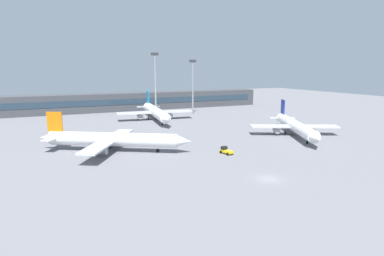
# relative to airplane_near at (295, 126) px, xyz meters

# --- Properties ---
(ground_plane) EXTENTS (400.00, 400.00, 0.00)m
(ground_plane) POSITION_rel_airplane_near_xyz_m (-32.92, 10.73, -3.03)
(ground_plane) COLOR slate
(terminal_building) EXTENTS (144.03, 12.13, 9.00)m
(terminal_building) POSITION_rel_airplane_near_xyz_m (-32.92, 84.98, 1.47)
(terminal_building) COLOR #3F4247
(terminal_building) RESTS_ON ground_plane
(airplane_near) EXTENTS (27.14, 37.62, 9.94)m
(airplane_near) POSITION_rel_airplane_near_xyz_m (0.00, 0.00, 0.00)
(airplane_near) COLOR silver
(airplane_near) RESTS_ON ground_plane
(airplane_mid) EXTENTS (36.28, 26.42, 9.99)m
(airplane_mid) POSITION_rel_airplane_near_xyz_m (-56.25, 4.04, 0.02)
(airplane_mid) COLOR silver
(airplane_mid) RESTS_ON ground_plane
(airplane_far) EXTENTS (31.72, 45.26, 11.18)m
(airplane_far) POSITION_rel_airplane_near_xyz_m (-31.26, 47.73, 0.38)
(airplane_far) COLOR white
(airplane_far) RESTS_ON ground_plane
(baggage_tug_yellow) EXTENTS (2.51, 3.86, 1.75)m
(baggage_tug_yellow) POSITION_rel_airplane_near_xyz_m (-31.10, -9.98, -2.23)
(baggage_tug_yellow) COLOR yellow
(baggage_tug_yellow) RESTS_ON ground_plane
(floodlight_tower_west) EXTENTS (3.20, 0.80, 25.16)m
(floodlight_tower_west) POSITION_rel_airplane_near_xyz_m (-9.89, 57.59, 11.56)
(floodlight_tower_west) COLOR gray
(floodlight_tower_west) RESTS_ON ground_plane
(floodlight_tower_east) EXTENTS (3.20, 0.80, 28.03)m
(floodlight_tower_east) POSITION_rel_airplane_near_xyz_m (-27.53, 59.07, 13.04)
(floodlight_tower_east) COLOR gray
(floodlight_tower_east) RESTS_ON ground_plane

